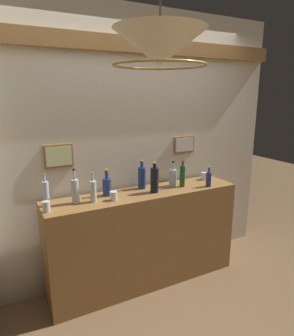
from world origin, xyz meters
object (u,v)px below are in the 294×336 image
Objects in this scene: liquor_bottle_amaro at (173,177)px; liquor_bottle_rye at (182,176)px; liquor_bottle_bourbon at (107,186)px; liquor_bottle_scotch at (154,180)px; glass_tumbler_rocks at (46,207)px; glass_tumbler_highball at (204,176)px; liquor_bottle_rum at (209,179)px; liquor_bottle_whiskey at (75,191)px; pendant_lamp at (160,49)px; liquor_bottle_gin at (142,177)px; glass_tumbler_shot at (113,196)px; liquor_bottle_vermouth at (46,193)px; liquor_bottle_brandy at (93,191)px.

liquor_bottle_amaro is 0.95× the size of liquor_bottle_rye.
liquor_bottle_bourbon is 0.45m from liquor_bottle_scotch.
glass_tumbler_rocks reaches higher than glass_tumbler_highball.
liquor_bottle_rum is (0.57, -0.09, -0.05)m from liquor_bottle_scotch.
liquor_bottle_whiskey is (-0.74, 0.05, -0.01)m from liquor_bottle_scotch.
liquor_bottle_rye reaches higher than liquor_bottle_rum.
liquor_bottle_bourbon is at bearing 168.09° from liquor_bottle_rum.
liquor_bottle_rum is at bearing -6.31° from liquor_bottle_whiskey.
pendant_lamp is (0.40, -0.73, 1.07)m from liquor_bottle_whiskey.
liquor_bottle_bourbon is at bearing 12.21° from liquor_bottle_whiskey.
liquor_bottle_bourbon is at bearing 173.10° from liquor_bottle_rye.
liquor_bottle_gin reaches higher than glass_tumbler_shot.
liquor_bottle_vermouth reaches higher than liquor_bottle_bourbon.
liquor_bottle_brandy is 0.95× the size of liquor_bottle_vermouth.
liquor_bottle_gin is 0.48× the size of pendant_lamp.
pendant_lamp is at bearing -50.81° from liquor_bottle_vermouth.
liquor_bottle_bourbon is at bearing -173.35° from liquor_bottle_gin.
liquor_bottle_bourbon is 0.16m from glass_tumbler_shot.
pendant_lamp is (-0.29, -0.84, 1.07)m from liquor_bottle_gin.
liquor_bottle_gin is 3.54× the size of glass_tumbler_shot.
glass_tumbler_highball is at bearing 8.09° from glass_tumbler_shot.
liquor_bottle_scotch reaches higher than liquor_bottle_rum.
liquor_bottle_brandy is 0.39m from liquor_bottle_vermouth.
pendant_lamp is (-0.68, -0.70, 1.07)m from liquor_bottle_rye.
liquor_bottle_brandy is at bearing -174.83° from liquor_bottle_amaro.
liquor_bottle_scotch is 3.64× the size of glass_tumbler_shot.
liquor_bottle_rye is 0.77m from glass_tumbler_shot.
liquor_bottle_gin is 0.38m from liquor_bottle_bourbon.
liquor_bottle_gin is 0.32m from liquor_bottle_amaro.
liquor_bottle_bourbon is 0.54m from liquor_bottle_vermouth.
liquor_bottle_brandy is at bearing -174.85° from glass_tumbler_highball.
liquor_bottle_brandy is 0.44× the size of pendant_lamp.
liquor_bottle_brandy is 0.90× the size of liquor_bottle_scotch.
liquor_bottle_gin is 1.15× the size of liquor_bottle_bourbon.
liquor_bottle_bourbon is 0.70m from liquor_bottle_amaro.
liquor_bottle_rye reaches higher than liquor_bottle_brandy.
liquor_bottle_rye reaches higher than glass_tumbler_rocks.
liquor_bottle_bourbon is at bearing 96.41° from pendant_lamp.
liquor_bottle_vermouth is 3.57× the size of glass_tumbler_highball.
pendant_lamp reaches higher than liquor_bottle_rye.
liquor_bottle_gin is at bearing 27.15° from glass_tumbler_shot.
liquor_bottle_scotch is at bearing -15.52° from liquor_bottle_bourbon.
liquor_bottle_brandy is at bearing 6.88° from glass_tumbler_rocks.
glass_tumbler_shot is at bearing 0.50° from glass_tumbler_rocks.
liquor_bottle_whiskey is 1.09× the size of liquor_bottle_vermouth.
glass_tumbler_highball is (0.12, 0.22, -0.04)m from liquor_bottle_rum.
glass_tumbler_highball is at bearing 16.13° from liquor_bottle_rye.
liquor_bottle_rum is at bearing 32.45° from pendant_lamp.
liquor_bottle_gin is at bearing 9.16° from liquor_bottle_whiskey.
liquor_bottle_whiskey is at bearing -170.84° from liquor_bottle_gin.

